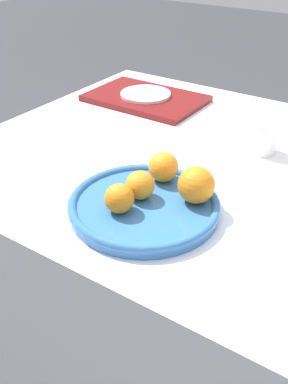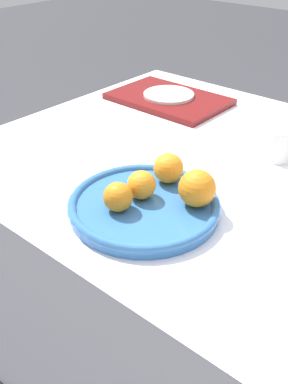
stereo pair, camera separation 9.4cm
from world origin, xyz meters
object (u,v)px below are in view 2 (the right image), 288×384
Objects in this scene: orange_0 at (141,185)px; orange_1 at (118,197)px; fruit_platter at (144,205)px; cup_1 at (279,144)px; side_plate at (169,95)px; serving_tray at (169,99)px; orange_3 at (168,168)px; orange_2 at (197,188)px.

orange_0 is 0.07m from orange_1.
cup_1 reaches higher than fruit_platter.
side_plate is at bearing 122.77° from orange_0.
cup_1 is (0.47, -0.14, 0.03)m from serving_tray.
serving_tray is at bearing 119.38° from orange_1.
cup_1 is at bearing -16.68° from serving_tray.
orange_0 reaches higher than serving_tray.
side_plate is at bearing 119.38° from orange_1.
serving_tray is 0.02m from side_plate.
orange_3 is 0.33m from cup_1.
side_plate is at bearing 133.07° from orange_2.
serving_tray is (-0.34, 0.60, -0.04)m from orange_1.
fruit_platter is 5.28× the size of orange_1.
orange_2 reaches higher than cup_1.
side_plate is (-0.34, 0.60, -0.03)m from orange_1.
serving_tray is 2.24× the size of side_plate.
orange_0 reaches higher than side_plate.
orange_0 is 0.37× the size of side_plate.
orange_1 is at bearing -60.62° from side_plate.
orange_3 is (-0.02, 0.11, 0.04)m from fruit_platter.
serving_tray is 4.49× the size of cup_1.
orange_1 is at bearing -115.51° from fruit_platter.
orange_0 and orange_1 have the same top height.
orange_2 is at bearing 38.71° from fruit_platter.
orange_2 reaches higher than serving_tray.
orange_3 is at bearing 87.31° from orange_1.
serving_tray is at bearing 127.91° from orange_3.
side_plate is at bearing 0.00° from serving_tray.
serving_tray is at bearing 133.07° from orange_2.
orange_3 is (0.01, 0.16, 0.00)m from orange_1.
orange_3 reaches higher than orange_0.
cup_1 is (0.10, 0.41, 0.03)m from fruit_platter.
orange_3 reaches higher than orange_1.
cup_1 is at bearing 68.32° from orange_3.
orange_1 is 0.16× the size of serving_tray.
orange_3 is at bearing 160.62° from orange_2.
fruit_platter reaches higher than serving_tray.
serving_tray is at bearing 123.52° from fruit_platter.
fruit_platter is 4.73× the size of orange_3.
cup_1 is at bearing 75.82° from fruit_platter.
orange_3 is at bearing 99.55° from fruit_platter.
orange_3 is 0.18× the size of serving_tray.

